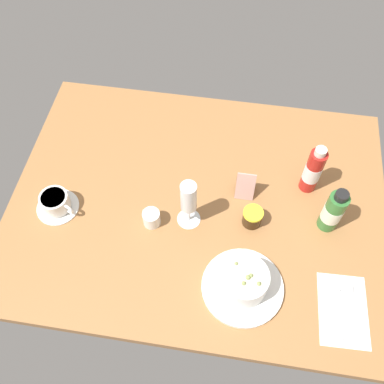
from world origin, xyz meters
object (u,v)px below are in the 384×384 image
Objects in this scene: coffee_cup at (56,203)px; sauce_bottle_green at (333,211)px; creamer_jug at (151,218)px; wine_glass at (189,200)px; menu_card at (246,183)px; jam_jar at (252,217)px; cutlery_setting at (343,308)px; sauce_bottle_red at (313,171)px; porridge_bowl at (244,283)px.

coffee_cup is 0.77× the size of sauce_bottle_green.
creamer_jug is 0.35× the size of wine_glass.
wine_glass is 1.94× the size of menu_card.
creamer_jug is 28.48cm from jam_jar.
cutlery_setting is 83.29cm from coffee_cup.
coffee_cup is (-81.40, 17.46, 2.56)cm from cutlery_setting.
coffee_cup is 55.10cm from menu_card.
cutlery_setting is at bearing -12.11° from coffee_cup.
cutlery_setting is 1.19× the size of sauce_bottle_green.
wine_glass is at bearing 14.28° from creamer_jug.
jam_jar is (56.14, 4.00, 0.00)cm from coffee_cup.
jam_jar is at bearing -136.37° from sauce_bottle_red.
sauce_bottle_red reaches higher than menu_card.
menu_card is (53.21, 14.20, 1.57)cm from coffee_cup.
wine_glass is at bearing -174.06° from jam_jar.
creamer_jug is 50.06cm from sauce_bottle_green.
wine_glass is at bearing 155.53° from cutlery_setting.
porridge_bowl is at bearing -134.16° from sauce_bottle_green.
coffee_cup is 2.12× the size of creamer_jug.
coffee_cup is at bearing -165.31° from sauce_bottle_red.
jam_jar is at bearing 5.94° from wine_glass.
sauce_bottle_red is (71.65, 18.78, 5.40)cm from coffee_cup.
menu_card reaches higher than cutlery_setting.
sauce_bottle_red reaches higher than creamer_jug.
menu_card is (25.20, 14.68, 1.81)cm from creamer_jug.
creamer_jug is (-27.39, 15.49, -1.30)cm from porridge_bowl.
porridge_bowl is 1.19× the size of sauce_bottle_red.
creamer_jug is 0.36× the size of sauce_bottle_green.
cutlery_setting is 2.19× the size of menu_card.
porridge_bowl is 38.61cm from sauce_bottle_red.
cutlery_setting is at bearing -80.43° from sauce_bottle_green.
wine_glass is at bearing 133.33° from porridge_bowl.
porridge_bowl is 3.61× the size of creamer_jug.
coffee_cup is at bearing -165.05° from menu_card.
wine_glass is at bearing 3.20° from coffee_cup.
cutlery_setting is (25.99, -1.49, -3.62)cm from porridge_bowl.
sauce_bottle_red is (43.64, 19.26, 5.64)cm from creamer_jug.
porridge_bowl is 30.26cm from menu_card.
porridge_bowl is at bearing 176.72° from cutlery_setting.
sauce_bottle_green is at bearing 4.89° from coffee_cup.
creamer_jug is at bearing -170.96° from jam_jar.
wine_glass reaches higher than coffee_cup.
wine_glass reaches higher than creamer_jug.
sauce_bottle_green reaches higher than coffee_cup.
menu_card is at bearing 131.67° from cutlery_setting.
jam_jar is 0.35× the size of sauce_bottle_green.
sauce_bottle_green is (21.19, 2.62, 4.56)cm from jam_jar.
cutlery_setting is 1.13× the size of wine_glass.
porridge_bowl is at bearing -46.67° from wine_glass.
sauce_bottle_green is 13.45cm from sauce_bottle_red.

